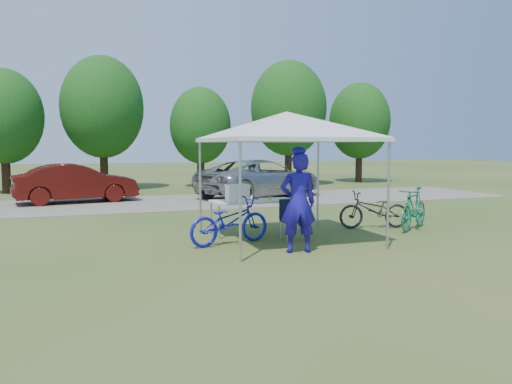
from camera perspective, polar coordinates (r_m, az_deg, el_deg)
ground at (r=10.68m, az=3.43°, el=-5.61°), size 100.00×100.00×0.00m
gravel_strip at (r=18.23m, az=-6.46°, el=-1.05°), size 24.00×5.00×0.02m
canopy at (r=10.51m, az=3.51°, el=8.74°), size 4.53×4.53×3.00m
treeline at (r=24.05m, az=-10.58°, el=8.83°), size 24.89×4.28×6.30m
folding_table at (r=11.37m, az=-0.32°, el=-1.15°), size 1.91×0.80×0.78m
folding_chair at (r=10.79m, az=4.01°, el=-2.75°), size 0.45×0.46×0.87m
cooler at (r=11.23m, az=-2.13°, el=-0.07°), size 0.51×0.35×0.37m
ice_cream_cup at (r=11.45m, az=1.60°, el=-0.73°), size 0.09×0.09×0.07m
cyclist at (r=9.44m, az=4.83°, el=-1.24°), size 0.76×0.57×1.89m
bike_blue at (r=10.25m, az=-3.03°, el=-3.34°), size 1.93×1.08×0.96m
bike_green at (r=12.62m, az=17.60°, el=-1.81°), size 1.67×1.37×1.02m
bike_dark at (r=12.55m, az=13.37°, el=-1.99°), size 1.84×0.97×0.92m
minivan at (r=19.41m, az=0.52°, el=1.57°), size 5.81×4.35×1.47m
sedan at (r=18.77m, az=-19.89°, el=0.98°), size 4.35×2.13×1.37m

